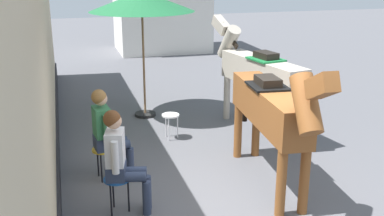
% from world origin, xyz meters
% --- Properties ---
extents(ground_plane, '(40.00, 40.00, 0.00)m').
position_xyz_m(ground_plane, '(0.00, 3.00, 0.00)').
color(ground_plane, '#56565B').
extents(pub_facade_wall, '(0.34, 14.00, 3.40)m').
position_xyz_m(pub_facade_wall, '(-2.55, 1.50, 1.54)').
color(pub_facade_wall, '#CCB793').
rests_on(pub_facade_wall, ground_plane).
extents(distant_cottage, '(3.40, 2.60, 3.50)m').
position_xyz_m(distant_cottage, '(1.40, 11.64, 1.80)').
color(distant_cottage, silver).
rests_on(distant_cottage, ground_plane).
extents(seated_visitor_near, '(0.61, 0.48, 1.39)m').
position_xyz_m(seated_visitor_near, '(-1.58, 0.31, 0.78)').
color(seated_visitor_near, '#194C99').
rests_on(seated_visitor_near, ground_plane).
extents(seated_visitor_far, '(0.61, 0.49, 1.39)m').
position_xyz_m(seated_visitor_far, '(-1.65, 1.38, 0.78)').
color(seated_visitor_far, gold).
rests_on(seated_visitor_far, ground_plane).
extents(saddled_horse_near, '(0.63, 3.00, 2.06)m').
position_xyz_m(saddled_horse_near, '(0.57, 0.50, 1.16)').
color(saddled_horse_near, brown).
rests_on(saddled_horse_near, ground_plane).
extents(saddled_horse_far, '(0.84, 2.97, 2.06)m').
position_xyz_m(saddled_horse_far, '(1.31, 2.73, 1.16)').
color(saddled_horse_far, '#B2A899').
rests_on(saddled_horse_far, ground_plane).
extents(cafe_parasol, '(2.10, 2.10, 2.58)m').
position_xyz_m(cafe_parasol, '(-0.59, 4.18, 2.36)').
color(cafe_parasol, black).
rests_on(cafe_parasol, ground_plane).
extents(spare_stool_white, '(0.32, 0.32, 0.46)m').
position_xyz_m(spare_stool_white, '(-0.37, 2.74, 0.40)').
color(spare_stool_white, white).
rests_on(spare_stool_white, ground_plane).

